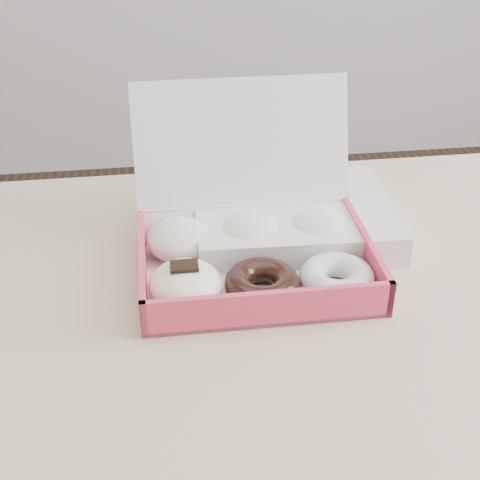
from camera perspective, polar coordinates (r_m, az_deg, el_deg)
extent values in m
cube|color=tan|center=(0.85, 15.39, -6.40)|extent=(1.20, 0.80, 0.04)
cylinder|color=tan|center=(1.32, -16.57, -11.66)|extent=(0.05, 0.05, 0.71)
cube|color=white|center=(0.85, 1.34, -2.85)|extent=(0.29, 0.21, 0.01)
cube|color=#DE3B54|center=(0.76, 2.53, -5.93)|extent=(0.29, 0.01, 0.05)
cube|color=white|center=(0.93, 0.40, 1.84)|extent=(0.29, 0.01, 0.05)
cube|color=#DE3B54|center=(0.83, -8.29, -2.35)|extent=(0.01, 0.21, 0.05)
cube|color=#DE3B54|center=(0.87, 10.58, -0.95)|extent=(0.01, 0.21, 0.05)
cube|color=white|center=(0.91, 0.23, 7.00)|extent=(0.29, 0.08, 0.20)
ellipsoid|color=white|center=(0.87, -5.12, 0.06)|extent=(0.09, 0.09, 0.05)
ellipsoid|color=white|center=(0.88, 0.86, 0.47)|extent=(0.09, 0.09, 0.05)
ellipsoid|color=white|center=(0.89, 6.69, 0.87)|extent=(0.09, 0.09, 0.05)
ellipsoid|color=#F4EAC0|center=(0.79, -4.71, -3.79)|extent=(0.09, 0.09, 0.05)
cube|color=black|center=(0.77, -4.79, -2.21)|extent=(0.03, 0.02, 0.00)
torus|color=black|center=(0.80, 1.90, -3.78)|extent=(0.09, 0.09, 0.03)
torus|color=white|center=(0.82, 8.27, -3.25)|extent=(0.09, 0.09, 0.03)
cube|color=white|center=(0.94, 4.54, 2.00)|extent=(0.28, 0.23, 0.04)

